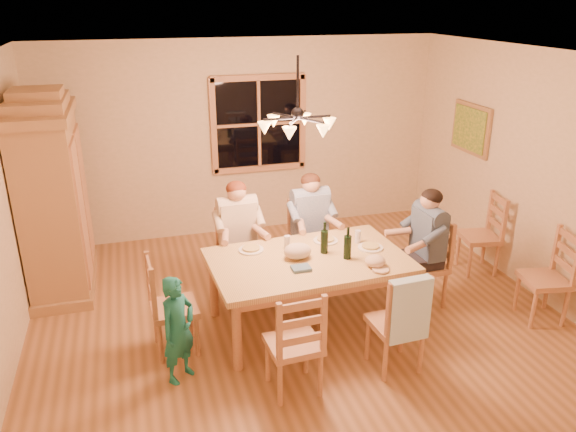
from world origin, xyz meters
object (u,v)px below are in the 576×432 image
object	(u,v)px
armoire	(54,201)
chair_near_left	(294,359)
chair_spare_front	(542,293)
adult_plaid_man	(310,215)
chair_spare_back	(478,248)
child	(178,329)
adult_woman	(238,224)
chair_far_right	(310,257)
chandelier	(297,123)
adult_slate_man	(427,233)
wine_bottle_a	(324,238)
wine_bottle_b	(348,243)
chair_near_right	(394,338)
chair_end_right	(423,278)
dining_table	(308,267)
chair_end_left	(175,322)
chair_far_left	(239,267)

from	to	relation	value
armoire	chair_near_left	xyz separation A→B (m)	(2.04, -2.55, -0.75)
armoire	chair_spare_front	bearing A→B (deg)	-24.02
adult_plaid_man	chair_spare_back	xyz separation A→B (m)	(2.06, -0.35, -0.54)
child	adult_woman	bearing A→B (deg)	19.75
armoire	chair_far_right	bearing A→B (deg)	-13.34
chandelier	chair_far_right	distance (m)	1.95
adult_slate_man	wine_bottle_a	size ratio (longest dim) A/B	2.65
wine_bottle_b	chair_spare_front	distance (m)	2.17
armoire	chair_spare_front	xyz separation A→B (m)	(4.87, -2.17, -0.75)
adult_slate_man	chair_spare_front	world-z (taller)	adult_slate_man
chair_near_right	adult_slate_man	bearing A→B (deg)	46.74
chair_end_right	adult_plaid_man	xyz separation A→B (m)	(-1.02, 0.87, 0.54)
adult_plaid_man	adult_slate_man	size ratio (longest dim) A/B	1.00
chair_end_right	wine_bottle_b	xyz separation A→B (m)	(-0.98, -0.18, 0.62)
dining_table	adult_plaid_man	world-z (taller)	adult_plaid_man
wine_bottle_b	chair_spare_back	size ratio (longest dim) A/B	0.33
adult_plaid_man	wine_bottle_a	size ratio (longest dim) A/B	2.65
chair_spare_front	chair_far_right	bearing A→B (deg)	64.44
chair_end_left	adult_slate_man	bearing A→B (deg)	90.00
adult_slate_man	child	distance (m)	2.80
chandelier	adult_plaid_man	distance (m)	1.48
chair_far_left	chair_spare_front	bearing A→B (deg)	150.46
chair_far_right	chair_end_left	xyz separation A→B (m)	(-1.68, -1.01, 0.00)
dining_table	chair_end_left	xyz separation A→B (m)	(-1.35, -0.07, -0.36)
chair_end_right	wine_bottle_b	distance (m)	1.18
armoire	dining_table	bearing A→B (deg)	-32.95
armoire	wine_bottle_a	size ratio (longest dim) A/B	6.97
chair_near_left	child	size ratio (longest dim) A/B	0.99
armoire	chair_spare_front	distance (m)	5.39
chandelier	adult_woman	world-z (taller)	chandelier
chair_end_right	adult_woman	xyz separation A→B (m)	(-1.89, 0.82, 0.54)
adult_woman	child	distance (m)	1.67
chair_end_left	wine_bottle_a	world-z (taller)	wine_bottle_a
dining_table	wine_bottle_a	size ratio (longest dim) A/B	6.10
wine_bottle_b	chair_spare_back	bearing A→B (deg)	18.98
armoire	chair_near_right	world-z (taller)	armoire
adult_plaid_man	child	size ratio (longest dim) A/B	0.87
dining_table	adult_slate_man	bearing A→B (deg)	3.07
adult_plaid_man	chair_spare_front	world-z (taller)	adult_plaid_man
child	armoire	bearing A→B (deg)	77.63
child	chair_spare_back	distance (m)	3.92
chandelier	wine_bottle_a	world-z (taller)	chandelier
adult_woman	chair_spare_back	size ratio (longest dim) A/B	0.88
child	chair_spare_back	xyz separation A→B (m)	(3.75, 1.11, -0.20)
chair_spare_front	chair_spare_back	xyz separation A→B (m)	(0.00, 1.16, 0.00)
adult_plaid_man	chair_spare_back	world-z (taller)	adult_plaid_man
chair_far_right	adult_plaid_man	distance (m)	0.54
wine_bottle_b	armoire	bearing A→B (deg)	149.00
wine_bottle_b	child	distance (m)	1.83
chair_end_left	wine_bottle_b	xyz separation A→B (m)	(1.72, -0.03, 0.62)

